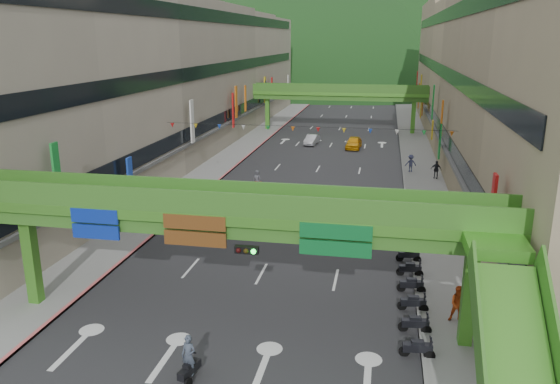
% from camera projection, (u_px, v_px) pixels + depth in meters
% --- Properties ---
extents(road_slab, '(18.00, 140.00, 0.02)m').
position_uv_depth(road_slab, '(328.00, 151.00, 68.90)').
color(road_slab, '#28282B').
rests_on(road_slab, ground).
extents(sidewalk_left, '(4.00, 140.00, 0.15)m').
position_uv_depth(sidewalk_left, '(243.00, 147.00, 70.88)').
color(sidewalk_left, gray).
rests_on(sidewalk_left, ground).
extents(sidewalk_right, '(4.00, 140.00, 0.15)m').
position_uv_depth(sidewalk_right, '(417.00, 154.00, 66.89)').
color(sidewalk_right, gray).
rests_on(sidewalk_right, ground).
extents(curb_left, '(0.20, 140.00, 0.18)m').
position_uv_depth(curb_left, '(258.00, 148.00, 70.53)').
color(curb_left, '#CC5959').
rests_on(curb_left, ground).
extents(curb_right, '(0.20, 140.00, 0.18)m').
position_uv_depth(curb_right, '(401.00, 153.00, 67.23)').
color(curb_right, gray).
rests_on(curb_right, ground).
extents(building_row_left, '(12.80, 95.00, 19.00)m').
position_uv_depth(building_row_left, '(182.00, 73.00, 69.77)').
color(building_row_left, '#9E937F').
rests_on(building_row_left, ground).
extents(building_row_right, '(12.80, 95.00, 19.00)m').
position_uv_depth(building_row_right, '(493.00, 77.00, 62.90)').
color(building_row_right, gray).
rests_on(building_row_right, ground).
extents(overpass_near, '(28.00, 12.27, 7.10)m').
position_uv_depth(overpass_near, '(248.00, 231.00, 25.16)').
color(overpass_near, '#4C9E2D').
rests_on(overpass_near, ground).
extents(overpass_far, '(28.00, 2.20, 7.10)m').
position_uv_depth(overpass_far, '(339.00, 96.00, 81.61)').
color(overpass_far, '#4C9E2D').
rests_on(overpass_far, ground).
extents(hill_left, '(168.00, 140.00, 112.00)m').
position_uv_depth(hill_left, '(317.00, 82.00, 175.58)').
color(hill_left, '#1C4419').
rests_on(hill_left, ground).
extents(hill_right, '(208.00, 176.00, 128.00)m').
position_uv_depth(hill_right, '(440.00, 80.00, 187.22)').
color(hill_right, '#1C4419').
rests_on(hill_right, ground).
extents(bunting_string, '(26.00, 0.36, 0.47)m').
position_uv_depth(bunting_string, '(305.00, 129.00, 48.39)').
color(bunting_string, black).
rests_on(bunting_string, ground).
extents(scooter_rider_near, '(0.76, 1.58, 2.10)m').
position_uv_depth(scooter_rider_near, '(189.00, 360.00, 22.44)').
color(scooter_rider_near, black).
rests_on(scooter_rider_near, ground).
extents(scooter_rider_mid, '(0.85, 1.60, 1.92)m').
position_uv_depth(scooter_rider_mid, '(288.00, 219.00, 40.04)').
color(scooter_rider_mid, black).
rests_on(scooter_rider_mid, ground).
extents(scooter_rider_left, '(1.03, 1.59, 2.00)m').
position_uv_depth(scooter_rider_left, '(227.00, 209.00, 42.26)').
color(scooter_rider_left, '#9998A1').
rests_on(scooter_rider_left, ground).
extents(scooter_rider_far, '(0.85, 1.58, 1.90)m').
position_uv_depth(scooter_rider_far, '(257.00, 180.00, 50.98)').
color(scooter_rider_far, maroon).
rests_on(scooter_rider_far, ground).
extents(parked_scooter_row, '(1.60, 11.59, 1.08)m').
position_uv_depth(parked_scooter_row, '(412.00, 293.00, 29.37)').
color(parked_scooter_row, black).
rests_on(parked_scooter_row, ground).
extents(car_silver, '(1.84, 4.11, 1.31)m').
position_uv_depth(car_silver, '(312.00, 140.00, 72.84)').
color(car_silver, silver).
rests_on(car_silver, ground).
extents(car_yellow, '(2.08, 4.61, 1.54)m').
position_uv_depth(car_yellow, '(354.00, 143.00, 70.16)').
color(car_yellow, orange).
rests_on(car_yellow, ground).
extents(pedestrian_red, '(0.96, 0.77, 1.88)m').
position_uv_depth(pedestrian_red, '(459.00, 307.00, 26.98)').
color(pedestrian_red, '#C54718').
rests_on(pedestrian_red, ground).
extents(pedestrian_dark, '(1.14, 0.71, 1.82)m').
position_uv_depth(pedestrian_dark, '(436.00, 171.00, 54.73)').
color(pedestrian_dark, '#212328').
rests_on(pedestrian_dark, ground).
extents(pedestrian_blue, '(0.96, 0.73, 1.83)m').
position_uv_depth(pedestrian_blue, '(411.00, 165.00, 57.43)').
color(pedestrian_blue, '#383B5E').
rests_on(pedestrian_blue, ground).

